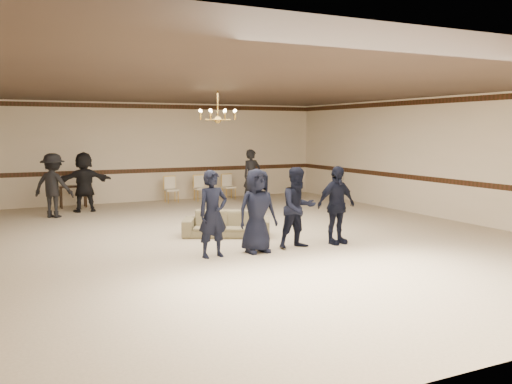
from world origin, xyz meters
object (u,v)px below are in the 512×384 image
at_px(adult_mid, 84,182).
at_px(banquet_chair_mid, 201,188).
at_px(boy_c, 298,208).
at_px(adult_right, 252,176).
at_px(adult_left, 53,186).
at_px(boy_b, 257,211).
at_px(banquet_chair_right, 229,187).
at_px(settee, 227,224).
at_px(boy_d, 336,205).
at_px(chandelier, 218,105).
at_px(boy_a, 213,214).
at_px(banquet_chair_left, 172,190).
at_px(console_table, 73,197).

distance_m(adult_mid, banquet_chair_mid, 3.94).
distance_m(boy_c, adult_right, 6.80).
bearing_deg(banquet_chair_mid, adult_left, -164.52).
relative_size(boy_b, banquet_chair_right, 1.93).
distance_m(boy_b, settee, 1.81).
bearing_deg(boy_c, boy_d, -2.39).
distance_m(chandelier, banquet_chair_mid, 6.03).
relative_size(boy_a, banquet_chair_right, 1.93).
xyz_separation_m(boy_b, settee, (0.11, 1.73, -0.52)).
distance_m(settee, banquet_chair_left, 5.99).
relative_size(boy_d, adult_right, 0.94).
bearing_deg(banquet_chair_mid, boy_b, -105.10).
distance_m(boy_c, settee, 1.98).
bearing_deg(banquet_chair_right, chandelier, -119.92).
bearing_deg(banquet_chair_mid, adult_right, -46.20).
distance_m(chandelier, boy_a, 3.36).
relative_size(chandelier, banquet_chair_mid, 1.13).
relative_size(boy_a, boy_b, 1.00).
xyz_separation_m(banquet_chair_mid, banquet_chair_right, (1.00, 0.00, 0.00)).
bearing_deg(chandelier, console_table, 114.10).
relative_size(chandelier, banquet_chair_right, 1.13).
relative_size(settee, adult_left, 1.10).
distance_m(chandelier, adult_left, 5.33).
height_order(adult_right, banquet_chair_mid, adult_right).
height_order(boy_b, banquet_chair_right, boy_b).
bearing_deg(console_table, adult_mid, -78.24).
height_order(boy_c, banquet_chair_mid, boy_c).
distance_m(adult_left, console_table, 1.94).
distance_m(boy_c, banquet_chair_left, 7.70).
bearing_deg(settee, console_table, 138.42).
xyz_separation_m(boy_c, boy_d, (0.90, 0.00, 0.00)).
distance_m(boy_a, console_table, 8.02).
xyz_separation_m(adult_mid, banquet_chair_right, (4.83, 0.82, -0.44)).
xyz_separation_m(adult_mid, console_table, (-0.17, 1.02, -0.52)).
bearing_deg(boy_c, boy_b, 177.61).
distance_m(boy_b, console_table, 8.22).
distance_m(adult_mid, banquet_chair_left, 2.98).
xyz_separation_m(chandelier, boy_d, (1.61, -2.40, -2.08)).
height_order(boy_b, adult_right, adult_right).
bearing_deg(adult_mid, banquet_chair_left, -164.39).
height_order(boy_c, adult_mid, adult_mid).
distance_m(settee, adult_mid, 5.62).
distance_m(boy_d, adult_mid, 7.89).
height_order(adult_mid, banquet_chair_right, adult_mid).
bearing_deg(console_table, boy_b, -71.87).
bearing_deg(boy_d, banquet_chair_mid, 83.87).
distance_m(adult_mid, console_table, 1.16).
bearing_deg(settee, boy_d, -18.33).
height_order(chandelier, boy_c, chandelier).
bearing_deg(banquet_chair_left, adult_left, -156.91).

